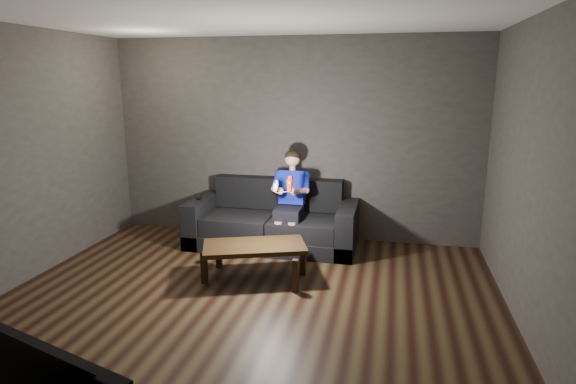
# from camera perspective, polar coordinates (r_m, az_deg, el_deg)

# --- Properties ---
(floor) EXTENTS (5.00, 5.00, 0.00)m
(floor) POSITION_cam_1_polar(r_m,az_deg,el_deg) (4.59, -6.22, -14.72)
(floor) COLOR black
(floor) RESTS_ON ground
(back_wall) EXTENTS (5.00, 0.04, 2.70)m
(back_wall) POSITION_cam_1_polar(r_m,az_deg,el_deg) (6.52, 0.52, 6.23)
(back_wall) COLOR #37332F
(back_wall) RESTS_ON ground
(front_wall) EXTENTS (5.00, 0.04, 2.70)m
(front_wall) POSITION_cam_1_polar(r_m,az_deg,el_deg) (2.05, -30.54, -11.64)
(front_wall) COLOR #37332F
(front_wall) RESTS_ON ground
(right_wall) EXTENTS (0.04, 5.00, 2.70)m
(right_wall) POSITION_cam_1_polar(r_m,az_deg,el_deg) (4.08, 28.69, 0.31)
(right_wall) COLOR #37332F
(right_wall) RESTS_ON ground
(ceiling) EXTENTS (5.00, 5.00, 0.02)m
(ceiling) POSITION_cam_1_polar(r_m,az_deg,el_deg) (4.10, -7.22, 20.89)
(ceiling) COLOR silver
(ceiling) RESTS_ON back_wall
(sofa) EXTENTS (2.18, 0.94, 0.84)m
(sofa) POSITION_cam_1_polar(r_m,az_deg,el_deg) (6.35, -1.79, -3.92)
(sofa) COLOR black
(sofa) RESTS_ON floor
(child) EXTENTS (0.49, 0.60, 1.20)m
(child) POSITION_cam_1_polar(r_m,az_deg,el_deg) (6.12, 0.30, -0.07)
(child) COLOR black
(child) RESTS_ON sofa
(wii_remote_red) EXTENTS (0.05, 0.07, 0.19)m
(wii_remote_red) POSITION_cam_1_polar(r_m,az_deg,el_deg) (5.61, 0.23, 0.95)
(wii_remote_red) COLOR #EC1D00
(wii_remote_red) RESTS_ON child
(nunchuk_white) EXTENTS (0.09, 0.11, 0.16)m
(nunchuk_white) POSITION_cam_1_polar(r_m,az_deg,el_deg) (5.66, -1.47, 0.71)
(nunchuk_white) COLOR silver
(nunchuk_white) RESTS_ON child
(wii_remote_black) EXTENTS (0.07, 0.15, 0.03)m
(wii_remote_black) POSITION_cam_1_polar(r_m,az_deg,el_deg) (6.49, -10.41, -0.71)
(wii_remote_black) COLOR black
(wii_remote_black) RESTS_ON sofa
(coffee_table) EXTENTS (1.22, 0.89, 0.40)m
(coffee_table) POSITION_cam_1_polar(r_m,az_deg,el_deg) (5.28, -3.99, -6.76)
(coffee_table) COLOR black
(coffee_table) RESTS_ON floor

